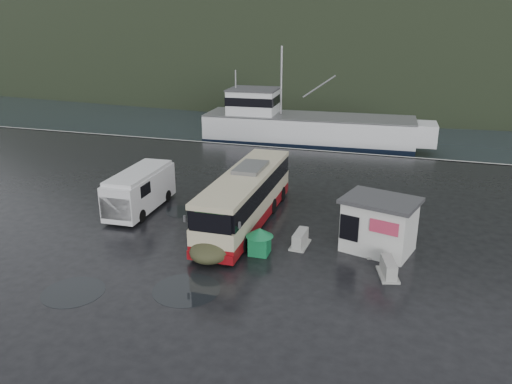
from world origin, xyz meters
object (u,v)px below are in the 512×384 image
(white_van, at_px, (142,210))
(fishing_trawler, at_px, (308,134))
(waste_bin_left, at_px, (259,254))
(waste_bin_right, at_px, (228,229))
(ticket_kiosk, at_px, (377,250))
(dome_tent, at_px, (215,258))
(jersey_barrier_a, at_px, (372,253))
(jersey_barrier_b, at_px, (300,246))
(coach_bus, at_px, (246,222))
(jersey_barrier_c, at_px, (388,276))

(white_van, distance_m, fishing_trawler, 25.80)
(waste_bin_left, distance_m, waste_bin_right, 3.69)
(ticket_kiosk, relative_size, fishing_trawler, 0.14)
(dome_tent, height_order, ticket_kiosk, ticket_kiosk)
(jersey_barrier_a, height_order, jersey_barrier_b, jersey_barrier_b)
(coach_bus, distance_m, dome_tent, 5.00)
(jersey_barrier_a, bearing_deg, ticket_kiosk, 66.44)
(white_van, bearing_deg, jersey_barrier_a, -10.26)
(waste_bin_left, xyz_separation_m, ticket_kiosk, (5.77, 2.25, 0.00))
(white_van, height_order, dome_tent, white_van)
(dome_tent, relative_size, jersey_barrier_b, 1.89)
(waste_bin_left, height_order, waste_bin_right, waste_bin_right)
(white_van, height_order, waste_bin_right, white_van)
(waste_bin_left, distance_m, fishing_trawler, 29.19)
(ticket_kiosk, bearing_deg, jersey_barrier_a, -97.82)
(jersey_barrier_b, distance_m, fishing_trawler, 27.93)
(white_van, relative_size, dome_tent, 2.01)
(white_van, xyz_separation_m, fishing_trawler, (5.55, 25.20, 0.00))
(coach_bus, bearing_deg, jersey_barrier_a, -15.41)
(ticket_kiosk, xyz_separation_m, fishing_trawler, (-9.23, 26.74, 0.00))
(coach_bus, relative_size, jersey_barrier_c, 7.07)
(coach_bus, xyz_separation_m, dome_tent, (-0.02, -5.00, 0.00))
(white_van, xyz_separation_m, ticket_kiosk, (14.78, -1.54, 0.00))
(white_van, distance_m, jersey_barrier_a, 14.72)
(waste_bin_left, xyz_separation_m, fishing_trawler, (-3.46, 28.99, 0.00))
(waste_bin_right, height_order, fishing_trawler, fishing_trawler)
(ticket_kiosk, bearing_deg, waste_bin_left, -142.95)
(ticket_kiosk, relative_size, jersey_barrier_a, 2.39)
(white_van, bearing_deg, coach_bus, -2.43)
(coach_bus, xyz_separation_m, waste_bin_left, (1.99, -3.80, 0.00))
(waste_bin_right, xyz_separation_m, jersey_barrier_c, (9.14, -3.00, 0.00))
(dome_tent, xyz_separation_m, jersey_barrier_c, (8.49, 0.76, 0.00))
(coach_bus, xyz_separation_m, ticket_kiosk, (7.76, -1.55, 0.00))
(jersey_barrier_c, bearing_deg, ticket_kiosk, 104.72)
(coach_bus, bearing_deg, jersey_barrier_b, -31.30)
(ticket_kiosk, bearing_deg, coach_bus, -175.53)
(coach_bus, height_order, fishing_trawler, fishing_trawler)
(fishing_trawler, bearing_deg, coach_bus, -89.61)
(waste_bin_left, bearing_deg, jersey_barrier_b, 40.89)
(coach_bus, distance_m, ticket_kiosk, 7.91)
(jersey_barrier_c, relative_size, fishing_trawler, 0.06)
(waste_bin_left, xyz_separation_m, jersey_barrier_c, (6.48, -0.45, 0.00))
(waste_bin_left, bearing_deg, coach_bus, 117.67)
(waste_bin_right, height_order, jersey_barrier_b, waste_bin_right)
(white_van, xyz_separation_m, dome_tent, (6.99, -4.99, 0.00))
(ticket_kiosk, relative_size, jersey_barrier_c, 2.23)
(waste_bin_right, height_order, jersey_barrier_a, waste_bin_right)
(waste_bin_right, distance_m, jersey_barrier_c, 9.62)
(ticket_kiosk, bearing_deg, waste_bin_right, -166.34)
(waste_bin_left, distance_m, jersey_barrier_a, 5.86)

